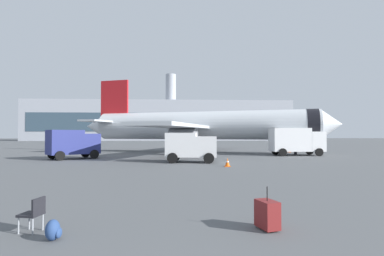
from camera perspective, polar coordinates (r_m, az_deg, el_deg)
The scene contains 10 objects.
airplane_at_gate at distance 41.32m, azimuth 1.64°, elevation 0.43°, with size 34.74×31.77×10.50m.
service_truck at distance 32.72m, azimuth -21.48°, elevation -2.63°, with size 5.14×4.68×2.90m.
fuel_truck at distance 37.52m, azimuth 18.95°, elevation -2.21°, with size 6.01×2.74×3.20m.
cargo_van at distance 26.66m, azimuth -0.29°, elevation -3.38°, with size 4.60×2.75×2.60m.
safety_cone_near at distance 44.21m, azimuth 17.79°, elevation -3.86°, with size 0.44×0.44×0.78m.
safety_cone_mid at distance 23.44m, azimuth 6.68°, elevation -6.43°, with size 0.44×0.44×0.65m.
rolling_suitcase at distance 8.32m, azimuth 13.96°, elevation -15.46°, with size 0.56×0.72×1.10m.
traveller_backpack at distance 8.03m, azimuth -24.62°, elevation -17.09°, with size 0.36×0.40×0.48m.
gate_chair at distance 8.80m, azimuth -27.60°, elevation -13.85°, with size 0.57×0.57×0.86m.
terminal_building at distance 130.59m, azimuth -5.95°, elevation 1.32°, with size 108.41×20.19×28.42m.
Camera 1 is at (0.07, -2.37, 2.44)m, focal length 28.37 mm.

